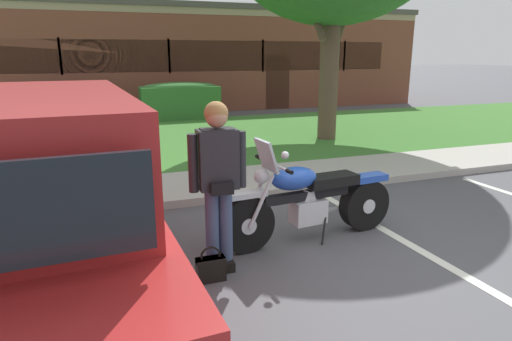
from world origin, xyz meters
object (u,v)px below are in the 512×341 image
Objects in this scene: motorcycle at (316,199)px; handbag at (211,267)px; parked_suv_adjacent at (17,210)px; brick_building at (152,57)px; rider_person at (218,175)px; hedge_center_left at (180,100)px; hedge_left at (63,105)px.

handbag is (-1.41, -0.57, -0.34)m from motorcycle.
parked_suv_adjacent is 0.23× the size of brick_building.
hedge_center_left is at bearing 81.48° from rider_person.
motorcycle is 0.88× the size of hedge_center_left.
parked_suv_adjacent is at bearing -169.65° from rider_person.
rider_person is at bearing -79.45° from hedge_left.
parked_suv_adjacent is 10.85m from hedge_left.
motorcycle reaches higher than hedge_center_left.
motorcycle is at bearing 22.07° from handbag.
rider_person reaches higher than hedge_left.
handbag is at bearing -80.42° from hedge_left.
hedge_left is at bearing 99.58° from handbag.
brick_building reaches higher than parked_suv_adjacent.
rider_person is 10.72m from hedge_left.
motorcycle is 0.11× the size of brick_building.
hedge_center_left is (3.28, 10.84, -0.30)m from parked_suv_adjacent.
motorcycle is 0.85× the size of hedge_left.
rider_person is at bearing 55.16° from handbag.
brick_building is at bearing 84.74° from rider_person.
hedge_left reaches higher than handbag.
motorcycle reaches higher than hedge_left.
motorcycle is 3.08m from parked_suv_adjacent.
brick_building reaches higher than hedge_left.
parked_suv_adjacent is 1.87× the size of hedge_left.
handbag is at bearing -157.93° from motorcycle.
brick_building is at bearing 61.67° from hedge_left.
hedge_left is at bearing 91.36° from parked_suv_adjacent.
hedge_center_left is 0.12× the size of brick_building.
motorcycle is 10.67m from hedge_left.
hedge_left is 0.12× the size of brick_building.
brick_building is (3.53, 6.56, 1.32)m from hedge_left.
brick_building is (-0.00, 6.56, 1.32)m from hedge_center_left.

